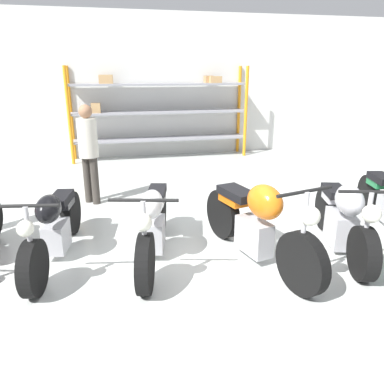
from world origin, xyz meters
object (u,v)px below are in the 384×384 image
(motorcycle_black, at_px, (54,227))
(person_browsing, at_px, (88,147))
(motorcycle_silver, at_px, (343,218))
(shelving_rack, at_px, (159,110))
(motorcycle_orange, at_px, (257,222))
(motorcycle_white, at_px, (153,223))

(motorcycle_black, xyz_separation_m, person_browsing, (0.36, 1.99, 0.57))
(motorcycle_silver, distance_m, person_browsing, 4.08)
(shelving_rack, height_order, motorcycle_black, shelving_rack)
(motorcycle_orange, xyz_separation_m, person_browsing, (-1.98, 2.57, 0.49))
(motorcycle_black, bearing_deg, motorcycle_orange, 84.99)
(person_browsing, bearing_deg, shelving_rack, -161.99)
(motorcycle_black, relative_size, person_browsing, 1.28)
(shelving_rack, relative_size, motorcycle_black, 2.11)
(motorcycle_white, height_order, motorcycle_silver, motorcycle_silver)
(motorcycle_black, bearing_deg, person_browsing, 178.68)
(shelving_rack, distance_m, motorcycle_white, 5.64)
(person_browsing, bearing_deg, motorcycle_silver, 95.19)
(motorcycle_black, height_order, motorcycle_white, motorcycle_white)
(motorcycle_white, relative_size, person_browsing, 1.27)
(shelving_rack, xyz_separation_m, motorcycle_white, (-0.82, -5.53, -0.79))
(motorcycle_orange, bearing_deg, person_browsing, -156.70)
(motorcycle_white, bearing_deg, motorcycle_black, -87.92)
(motorcycle_silver, bearing_deg, motorcycle_black, -83.53)
(motorcycle_white, relative_size, motorcycle_silver, 1.08)
(shelving_rack, height_order, motorcycle_white, shelving_rack)
(motorcycle_white, distance_m, motorcycle_orange, 1.23)
(motorcycle_silver, height_order, person_browsing, person_browsing)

